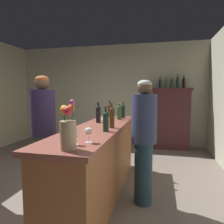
{
  "coord_description": "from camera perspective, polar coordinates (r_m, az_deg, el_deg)",
  "views": [
    {
      "loc": [
        1.44,
        -2.52,
        1.46
      ],
      "look_at": [
        0.79,
        0.25,
        1.18
      ],
      "focal_mm": 32.67,
      "sensor_mm": 36.0,
      "label": 1
    }
  ],
  "objects": [
    {
      "name": "wine_bottle_merlot",
      "position": [
        3.76,
        3.14,
        0.34
      ],
      "size": [
        0.07,
        0.07,
        0.29
      ],
      "color": "black",
      "rests_on": "bar_counter"
    },
    {
      "name": "wine_bottle_malbec",
      "position": [
        2.71,
        -0.04,
        -1.3
      ],
      "size": [
        0.07,
        0.07,
        0.33
      ],
      "color": "#4B3113",
      "rests_on": "bar_counter"
    },
    {
      "name": "wall_back",
      "position": [
        5.86,
        -0.94,
        4.83
      ],
      "size": [
        5.4,
        0.12,
        2.76
      ],
      "primitive_type": "cube",
      "color": "#B4B499",
      "rests_on": "ground"
    },
    {
      "name": "display_bottle_midright",
      "position": [
        5.42,
        17.85,
        8.03
      ],
      "size": [
        0.07,
        0.07,
        0.35
      ],
      "color": "#1B3124",
      "rests_on": "display_cabinet"
    },
    {
      "name": "wine_glass_mid",
      "position": [
        1.87,
        -10.39,
        -6.3
      ],
      "size": [
        0.07,
        0.07,
        0.13
      ],
      "color": "white",
      "rests_on": "bar_counter"
    },
    {
      "name": "wine_glass_front",
      "position": [
        1.94,
        -6.58,
        -5.46
      ],
      "size": [
        0.08,
        0.08,
        0.15
      ],
      "color": "white",
      "rests_on": "bar_counter"
    },
    {
      "name": "flower_arrangement",
      "position": [
        1.72,
        -12.22,
        -4.73
      ],
      "size": [
        0.15,
        0.16,
        0.42
      ],
      "color": "tan",
      "rests_on": "bar_counter"
    },
    {
      "name": "wine_bottle_riesling",
      "position": [
        3.18,
        -3.86,
        -0.36
      ],
      "size": [
        0.08,
        0.08,
        0.32
      ],
      "color": "black",
      "rests_on": "bar_counter"
    },
    {
      "name": "cheese_plate",
      "position": [
        3.58,
        -1.85,
        -1.94
      ],
      "size": [
        0.15,
        0.15,
        0.01
      ],
      "primitive_type": "cylinder",
      "color": "white",
      "rests_on": "bar_counter"
    },
    {
      "name": "display_bottle_left",
      "position": [
        5.4,
        13.32,
        7.92
      ],
      "size": [
        0.06,
        0.06,
        0.3
      ],
      "color": "#222232",
      "rests_on": "display_cabinet"
    },
    {
      "name": "bar_counter",
      "position": [
        2.95,
        -3.79,
        -13.49
      ],
      "size": [
        0.65,
        2.59,
        0.98
      ],
      "color": "brown",
      "rests_on": "ground"
    },
    {
      "name": "floor",
      "position": [
        3.25,
        -15.84,
        -21.32
      ],
      "size": [
        8.07,
        8.07,
        0.0
      ],
      "primitive_type": "plane",
      "color": "#71645A",
      "rests_on": "ground"
    },
    {
      "name": "wine_bottle_rose",
      "position": [
        3.54,
        2.07,
        0.08
      ],
      "size": [
        0.08,
        0.08,
        0.29
      ],
      "color": "#2D4A2C",
      "rests_on": "bar_counter"
    },
    {
      "name": "patron_redhead",
      "position": [
        2.92,
        -18.55,
        -5.09
      ],
      "size": [
        0.32,
        0.32,
        1.67
      ],
      "rotation": [
        0.0,
        0.0,
        0.57
      ],
      "color": "#42624E",
      "rests_on": "ground"
    },
    {
      "name": "bartender",
      "position": [
        2.66,
        8.89,
        -6.79
      ],
      "size": [
        0.32,
        0.32,
        1.61
      ],
      "rotation": [
        0.0,
        0.0,
        3.1
      ],
      "color": "#1D3444",
      "rests_on": "ground"
    },
    {
      "name": "wine_bottle_syrah",
      "position": [
        3.9,
        -0.66,
        0.6
      ],
      "size": [
        0.08,
        0.08,
        0.32
      ],
      "color": "#402D1C",
      "rests_on": "bar_counter"
    },
    {
      "name": "wine_bottle_pinot",
      "position": [
        2.46,
        -1.75,
        -2.38
      ],
      "size": [
        0.07,
        0.07,
        0.31
      ],
      "color": "#133023",
      "rests_on": "bar_counter"
    },
    {
      "name": "display_cabinet",
      "position": [
        5.44,
        16.14,
        -1.41
      ],
      "size": [
        0.99,
        0.39,
        1.56
      ],
      "color": "#421F22",
      "rests_on": "ground"
    },
    {
      "name": "display_bottle_right",
      "position": [
        5.43,
        19.45,
        7.85
      ],
      "size": [
        0.08,
        0.08,
        0.32
      ],
      "color": "black",
      "rests_on": "display_cabinet"
    },
    {
      "name": "display_bottle_center",
      "position": [
        5.41,
        16.44,
        7.78
      ],
      "size": [
        0.07,
        0.07,
        0.28
      ],
      "color": "#26472C",
      "rests_on": "display_cabinet"
    },
    {
      "name": "display_bottle_midleft",
      "position": [
        5.4,
        14.99,
        7.83
      ],
      "size": [
        0.06,
        0.06,
        0.29
      ],
      "color": "#2E5331",
      "rests_on": "display_cabinet"
    }
  ]
}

